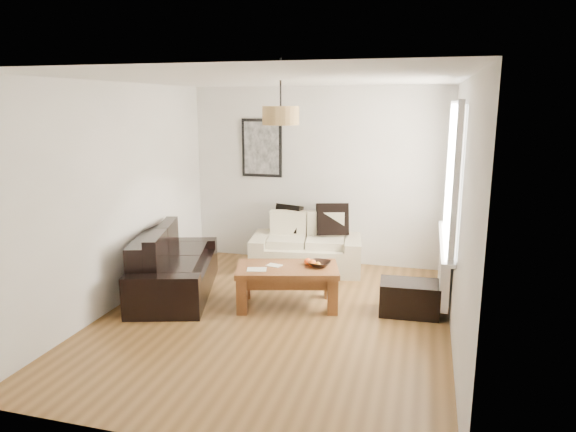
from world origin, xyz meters
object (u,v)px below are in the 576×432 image
(loveseat_cream, at_px, (306,244))
(coffee_table, at_px, (287,286))
(ottoman, at_px, (409,298))
(sofa_leather, at_px, (175,264))

(loveseat_cream, relative_size, coffee_table, 1.30)
(loveseat_cream, distance_m, ottoman, 1.96)
(sofa_leather, relative_size, ottoman, 2.68)
(coffee_table, bearing_deg, sofa_leather, 179.08)
(sofa_leather, bearing_deg, coffee_table, -107.42)
(loveseat_cream, relative_size, ottoman, 2.34)
(loveseat_cream, bearing_deg, coffee_table, -94.84)
(coffee_table, bearing_deg, loveseat_cream, 94.05)
(loveseat_cream, bearing_deg, ottoman, -48.36)
(ottoman, bearing_deg, sofa_leather, -177.73)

